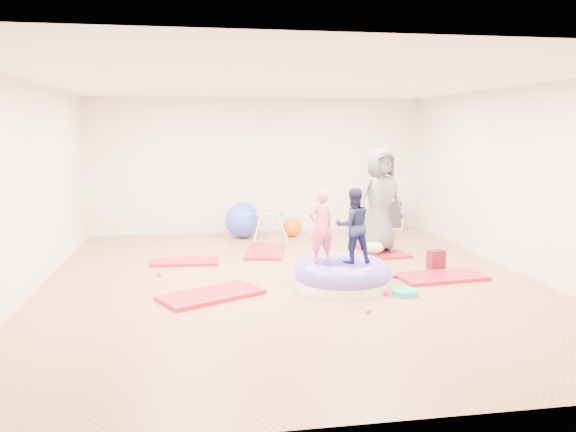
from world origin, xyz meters
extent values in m
cube|color=#C16C46|center=(0.00, 0.00, 0.00)|extent=(7.00, 8.00, 0.01)
cube|color=white|center=(0.00, 0.00, 2.80)|extent=(7.00, 8.00, 0.01)
cube|color=silver|center=(0.00, 4.00, 1.40)|extent=(7.00, 0.01, 2.80)
cube|color=silver|center=(0.00, -4.00, 1.40)|extent=(7.00, 0.01, 2.80)
cube|color=silver|center=(-3.50, 0.00, 1.40)|extent=(0.01, 8.00, 2.80)
cube|color=silver|center=(3.50, 0.00, 1.40)|extent=(0.01, 8.00, 2.80)
cube|color=#A70F12|center=(-1.17, -0.60, 0.03)|extent=(1.47, 1.19, 0.05)
cube|color=#A70F12|center=(-1.53, 1.36, 0.02)|extent=(1.12, 0.62, 0.05)
cube|color=#A70F12|center=(-0.14, 1.91, 0.03)|extent=(0.88, 1.37, 0.05)
cube|color=#A70F12|center=(2.18, -0.24, 0.03)|extent=(1.33, 0.76, 0.05)
cube|color=#A70F12|center=(1.90, 1.57, 0.02)|extent=(0.75, 1.20, 0.05)
cylinder|color=white|center=(0.64, -0.42, 0.07)|extent=(1.29, 1.29, 0.15)
torus|color=#6C4DC4|center=(0.64, -0.42, 0.21)|extent=(1.34, 1.34, 0.36)
ellipsoid|color=#6C4DC4|center=(0.64, -0.42, 0.13)|extent=(0.71, 0.71, 0.32)
imported|color=#E8557E|center=(0.34, -0.36, 0.90)|extent=(0.43, 0.35, 1.03)
imported|color=#171C3B|center=(0.79, -0.41, 0.91)|extent=(0.53, 0.43, 1.04)
imported|color=#59585F|center=(1.82, 1.53, 0.94)|extent=(1.00, 0.80, 1.79)
ellipsoid|color=silver|center=(1.69, 1.36, 0.15)|extent=(0.37, 0.24, 0.21)
sphere|color=#EFC486|center=(1.69, 1.19, 0.18)|extent=(0.17, 0.17, 0.17)
sphere|color=#F5283F|center=(-1.90, 0.57, 0.04)|extent=(0.07, 0.07, 0.07)
sphere|color=blue|center=(1.50, -0.11, 0.04)|extent=(0.07, 0.07, 0.07)
sphere|color=#F5283F|center=(1.11, -0.90, 0.04)|extent=(0.07, 0.07, 0.07)
sphere|color=green|center=(1.10, 1.37, 0.04)|extent=(0.07, 0.07, 0.07)
sphere|color=#EEAC17|center=(0.66, -1.56, 0.04)|extent=(0.07, 0.07, 0.07)
sphere|color=green|center=(0.72, -0.51, 0.04)|extent=(0.07, 0.07, 0.07)
sphere|color=blue|center=(-0.41, 3.35, 0.36)|extent=(0.72, 0.72, 0.72)
sphere|color=#D75403|center=(0.58, 3.32, 0.19)|extent=(0.39, 0.39, 0.39)
cylinder|color=silver|center=(-0.18, 2.78, 0.28)|extent=(0.20, 0.20, 0.53)
cylinder|color=silver|center=(-0.18, 3.23, 0.28)|extent=(0.20, 0.20, 0.53)
cylinder|color=silver|center=(0.31, 2.78, 0.28)|extent=(0.20, 0.20, 0.53)
cylinder|color=silver|center=(0.31, 3.23, 0.28)|extent=(0.20, 0.20, 0.53)
cylinder|color=silver|center=(0.06, 3.01, 0.51)|extent=(0.51, 0.03, 0.03)
sphere|color=#F5283F|center=(-0.19, 3.01, 0.51)|extent=(0.06, 0.06, 0.06)
sphere|color=blue|center=(0.32, 3.01, 0.51)|extent=(0.06, 0.06, 0.06)
cube|color=silver|center=(2.74, 3.80, 0.34)|extent=(0.69, 0.33, 0.69)
cube|color=#373737|center=(2.74, 3.64, 0.34)|extent=(0.59, 0.02, 0.59)
cube|color=silver|center=(2.74, 3.75, 0.34)|extent=(0.02, 0.23, 0.60)
cube|color=silver|center=(2.74, 3.75, 0.34)|extent=(0.60, 0.23, 0.02)
cylinder|color=#25AF9A|center=(1.35, -0.94, 0.04)|extent=(0.34, 0.34, 0.07)
cube|color=#B60921|center=(2.34, 0.31, 0.15)|extent=(0.29, 0.21, 0.30)
cylinder|color=#EEAC17|center=(-1.62, -0.54, 0.02)|extent=(0.21, 0.21, 0.03)
camera|label=1|loc=(-1.33, -7.73, 2.17)|focal=35.00mm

